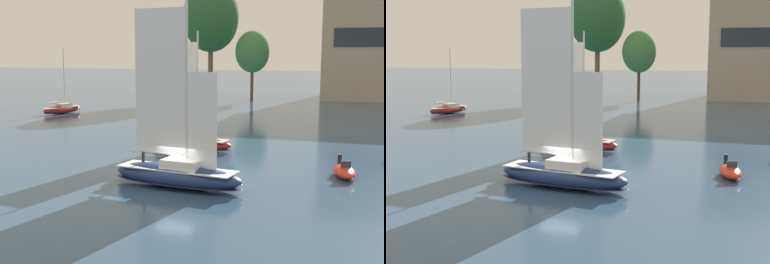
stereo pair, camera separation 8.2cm
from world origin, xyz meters
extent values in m
plane|color=#2D4C6B|center=(0.00, 0.00, 0.00)|extent=(400.00, 400.00, 0.00)
cylinder|color=#4C3828|center=(-7.65, 58.02, 3.15)|extent=(0.50, 0.50, 6.30)
ellipsoid|color=#3D7A3D|center=(-7.65, 58.02, 8.20)|extent=(5.67, 5.67, 6.93)
cylinder|color=brown|center=(-15.49, 60.08, 5.40)|extent=(0.86, 0.86, 10.80)
ellipsoid|color=#285B2D|center=(-15.49, 60.08, 14.06)|extent=(9.72, 9.72, 11.87)
ellipsoid|color=navy|center=(0.00, 0.00, 0.73)|extent=(8.88, 3.62, 1.47)
ellipsoid|color=#19234C|center=(0.00, 0.00, 0.33)|extent=(8.97, 3.66, 0.18)
cube|color=silver|center=(0.00, 0.00, 1.17)|extent=(7.80, 3.09, 0.06)
cube|color=silver|center=(0.43, -0.06, 1.50)|extent=(2.63, 2.02, 0.60)
cylinder|color=silver|center=(0.68, -0.10, 6.59)|extent=(0.17, 0.17, 10.78)
cylinder|color=silver|center=(-1.24, 0.18, 2.06)|extent=(3.86, 0.70, 0.15)
cube|color=white|center=(-1.08, 0.16, 6.48)|extent=(3.54, 0.54, 8.84)
cube|color=white|center=(1.72, -0.25, 4.16)|extent=(1.88, 0.29, 5.93)
cylinder|color=#232838|center=(-2.52, 0.66, 1.62)|extent=(0.23, 0.23, 0.85)
cylinder|color=#262628|center=(-2.52, 0.66, 2.37)|extent=(0.39, 0.39, 0.65)
sphere|color=tan|center=(-2.52, 0.66, 2.82)|extent=(0.24, 0.24, 0.24)
ellipsoid|color=maroon|center=(-3.05, 12.00, 0.61)|extent=(7.31, 2.59, 1.22)
ellipsoid|color=#19234C|center=(-3.05, 12.00, 0.27)|extent=(7.38, 2.62, 0.15)
cube|color=#BCB7A8|center=(-3.05, 12.00, 0.97)|extent=(6.42, 2.20, 0.06)
cube|color=#333D4C|center=(-2.70, 11.97, 1.25)|extent=(2.12, 1.57, 0.50)
cylinder|color=silver|center=(-2.48, 11.96, 5.48)|extent=(0.14, 0.14, 8.95)
cylinder|color=silver|center=(-4.09, 12.09, 1.72)|extent=(3.22, 0.39, 0.12)
cube|color=silver|center=(-3.96, 12.08, 5.39)|extent=(2.96, 0.28, 7.34)
cube|color=silver|center=(-1.60, 11.88, 3.47)|extent=(1.57, 0.16, 4.93)
ellipsoid|color=maroon|center=(-28.07, 32.14, 0.53)|extent=(3.48, 6.52, 1.07)
ellipsoid|color=#19234C|center=(-28.07, 32.14, 0.24)|extent=(3.52, 6.59, 0.13)
cube|color=silver|center=(-28.07, 32.14, 0.86)|extent=(3.00, 5.72, 0.06)
cube|color=beige|center=(-27.98, 32.44, 1.11)|extent=(1.68, 2.04, 0.44)
cylinder|color=silver|center=(-27.93, 32.62, 4.81)|extent=(0.13, 0.13, 7.85)
cylinder|color=silver|center=(-28.33, 31.27, 1.52)|extent=(0.91, 2.74, 0.11)
cylinder|color=white|center=(-28.33, 31.27, 1.59)|extent=(0.89, 2.49, 0.17)
ellipsoid|color=red|center=(9.72, 5.94, 0.39)|extent=(2.10, 3.50, 0.79)
cube|color=black|center=(9.32, 7.44, 0.83)|extent=(0.28, 0.25, 0.87)
cube|color=#28333D|center=(9.80, 5.62, 0.94)|extent=(0.70, 0.40, 0.47)
camera|label=1|loc=(11.01, -30.25, 8.35)|focal=50.00mm
camera|label=2|loc=(11.09, -30.22, 8.35)|focal=50.00mm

